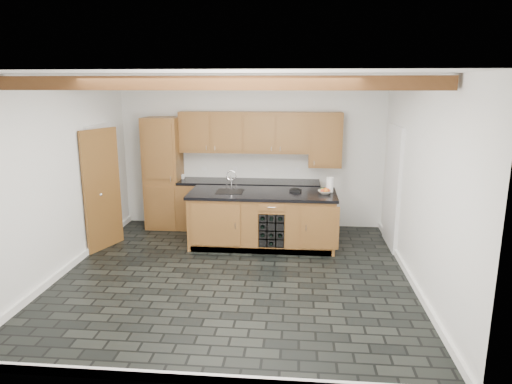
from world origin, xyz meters
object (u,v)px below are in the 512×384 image
(fruit_bowl, at_px, (325,192))
(island, at_px, (263,219))
(paper_towel, at_px, (330,185))
(kitchen_scale, at_px, (295,190))

(fruit_bowl, bearing_deg, island, -179.94)
(paper_towel, bearing_deg, kitchen_scale, -179.27)
(kitchen_scale, relative_size, paper_towel, 0.81)
(kitchen_scale, xyz_separation_m, paper_towel, (0.57, 0.01, 0.10))
(island, relative_size, paper_towel, 9.84)
(kitchen_scale, height_order, paper_towel, paper_towel)
(kitchen_scale, xyz_separation_m, fruit_bowl, (0.48, -0.12, 0.00))
(island, relative_size, kitchen_scale, 12.16)
(island, bearing_deg, paper_towel, 6.34)
(fruit_bowl, relative_size, paper_towel, 0.88)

